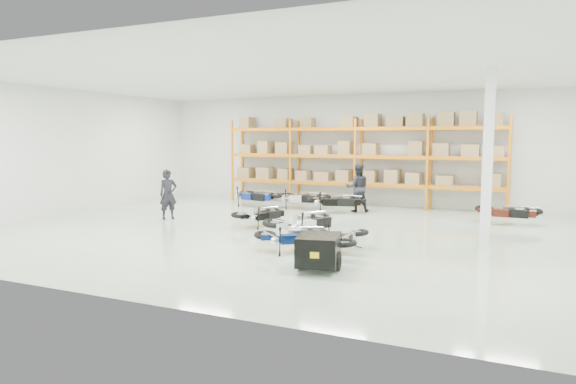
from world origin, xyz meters
The scene contains 14 objects.
room centered at (0.00, 0.00, 2.25)m, with size 18.00×18.00×18.00m.
pallet_rack centered at (0.00, 6.45, 2.26)m, with size 11.28×0.98×3.62m.
structural_column centered at (5.20, 0.50, 2.25)m, with size 0.25×0.25×4.50m, color white.
moto_blue_centre centered at (1.05, -2.38, 0.49)m, with size 0.71×1.60×0.98m, color #071749, non-canonical shape.
moto_silver_left centered at (0.68, -0.87, 0.60)m, with size 0.87×1.95×1.19m, color silver, non-canonical shape.
moto_black_far_left centered at (-1.32, 0.46, 0.49)m, with size 0.71×1.60×0.98m, color black, non-canonical shape.
moto_touring_right centered at (2.23, -2.18, 0.50)m, with size 0.73×1.64×1.00m, color black, non-canonical shape.
trailer centered at (2.23, -3.78, 0.43)m, with size 1.03×1.80×0.73m.
moto_back_a centered at (-3.63, 4.52, 0.57)m, with size 0.83×1.87×1.14m, color navy, non-canonical shape.
moto_back_b centered at (-1.70, 4.73, 0.56)m, with size 0.81×1.83×1.12m, color #B2B7BC, non-canonical shape.
moto_back_c centered at (-0.15, 4.21, 0.57)m, with size 0.83×1.88×1.15m, color black, non-canonical shape.
moto_back_d centered at (5.66, 4.03, 0.53)m, with size 0.77×1.74×1.07m, color #42140D, non-canonical shape.
person_left centered at (-4.86, 0.49, 0.84)m, with size 0.61×0.40×1.68m, color black.
person_back centered at (0.48, 4.84, 0.90)m, with size 0.87×0.68×1.79m, color black.
Camera 1 is at (5.96, -13.55, 2.74)m, focal length 32.00 mm.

